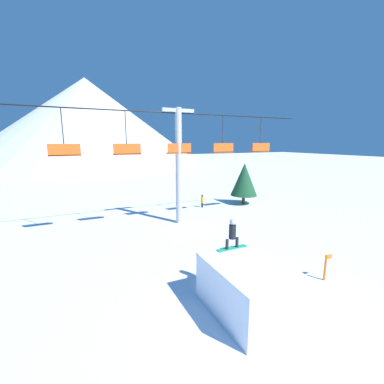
{
  "coord_description": "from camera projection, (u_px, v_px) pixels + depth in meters",
  "views": [
    {
      "loc": [
        -5.44,
        -5.8,
        6.13
      ],
      "look_at": [
        0.01,
        5.61,
        3.63
      ],
      "focal_mm": 24.0,
      "sensor_mm": 36.0,
      "label": 1
    }
  ],
  "objects": [
    {
      "name": "ground_plane",
      "position": [
        264.0,
        327.0,
        8.62
      ],
      "size": [
        220.0,
        220.0,
        0.0
      ],
      "primitive_type": "plane",
      "color": "white"
    },
    {
      "name": "mountain_ridge",
      "position": [
        87.0,
        122.0,
        70.73
      ],
      "size": [
        62.04,
        62.04,
        22.97
      ],
      "color": "silver",
      "rests_on": "ground_plane"
    },
    {
      "name": "pine_tree_near",
      "position": [
        244.0,
        179.0,
        25.27
      ],
      "size": [
        2.6,
        2.6,
        4.07
      ],
      "color": "#4C3823",
      "rests_on": "ground_plane"
    },
    {
      "name": "snow_ramp",
      "position": [
        247.0,
        288.0,
        9.29
      ],
      "size": [
        2.49,
        3.34,
        1.83
      ],
      "color": "white",
      "rests_on": "ground_plane"
    },
    {
      "name": "trail_marker",
      "position": [
        326.0,
        266.0,
        11.43
      ],
      "size": [
        0.41,
        0.1,
        1.21
      ],
      "color": "orange",
      "rests_on": "ground_plane"
    },
    {
      "name": "chairlift",
      "position": [
        179.0,
        157.0,
        18.76
      ],
      "size": [
        21.98,
        0.47,
        8.5
      ],
      "color": "#B2B2B7",
      "rests_on": "ground_plane"
    },
    {
      "name": "distant_skier",
      "position": [
        202.0,
        200.0,
        24.17
      ],
      "size": [
        0.24,
        0.24,
        1.23
      ],
      "color": "black",
      "rests_on": "ground_plane"
    },
    {
      "name": "snowboarder",
      "position": [
        232.0,
        234.0,
        10.35
      ],
      "size": [
        1.38,
        0.29,
        1.26
      ],
      "color": "#1E9E6B",
      "rests_on": "snow_ramp"
    }
  ]
}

